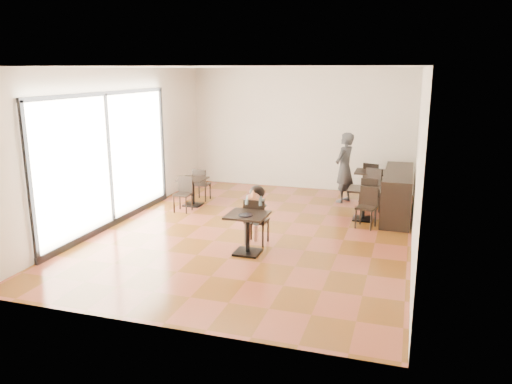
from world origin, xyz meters
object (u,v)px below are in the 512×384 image
at_px(cafe_table_left, 193,192).
at_px(cafe_table_back, 369,186).
at_px(chair_back_a, 373,180).
at_px(child_table, 247,234).
at_px(child, 257,215).
at_px(child_chair, 257,221).
at_px(chair_left_b, 183,195).
at_px(chair_mid_a, 371,195).
at_px(chair_mid_b, 366,208).
at_px(adult_patron, 344,168).
at_px(chair_back_b, 370,188).
at_px(cafe_table_mid, 363,204).
at_px(chair_left_a, 202,184).

xyz_separation_m(cafe_table_left, cafe_table_back, (3.96, 1.71, 0.04)).
bearing_deg(cafe_table_left, chair_back_a, 27.33).
bearing_deg(cafe_table_left, child_table, -49.69).
xyz_separation_m(child, chair_back_a, (1.77, 4.17, -0.10)).
distance_m(child_chair, chair_left_b, 2.73).
relative_size(chair_left_b, chair_back_a, 0.89).
distance_m(cafe_table_left, chair_mid_a, 4.13).
bearing_deg(chair_left_b, cafe_table_back, 30.18).
bearing_deg(chair_left_b, chair_back_a, 33.57).
height_order(chair_mid_b, chair_left_b, chair_mid_b).
xyz_separation_m(adult_patron, chair_back_b, (0.65, -0.25, -0.40)).
relative_size(child, cafe_table_left, 1.67).
xyz_separation_m(cafe_table_mid, cafe_table_left, (-3.98, -0.03, -0.02)).
distance_m(cafe_table_mid, chair_left_a, 4.02).
xyz_separation_m(chair_mid_b, chair_left_b, (-4.09, -0.03, -0.02)).
bearing_deg(adult_patron, chair_left_b, -39.37).
relative_size(child, chair_left_b, 1.39).
xyz_separation_m(cafe_table_mid, chair_back_a, (0.04, 2.04, 0.10)).
relative_size(child, cafe_table_mid, 1.60).
bearing_deg(chair_mid_b, cafe_table_mid, 112.20).
bearing_deg(child_table, cafe_table_mid, 57.01).
bearing_deg(chair_back_a, child, 87.35).
bearing_deg(chair_back_a, chair_mid_a, 113.02).
distance_m(chair_mid_a, chair_mid_b, 1.10).
bearing_deg(child_chair, cafe_table_back, -114.21).
height_order(cafe_table_back, chair_mid_a, chair_mid_a).
bearing_deg(child_chair, chair_back_a, -113.04).
relative_size(chair_mid_a, chair_back_b, 0.93).
bearing_deg(cafe_table_left, chair_left_b, -90.00).
relative_size(adult_patron, chair_left_a, 2.15).
xyz_separation_m(child_table, cafe_table_back, (1.71, 4.36, 0.01)).
height_order(child_table, chair_mid_a, chair_mid_a).
relative_size(chair_mid_b, chair_left_a, 1.05).
xyz_separation_m(cafe_table_mid, cafe_table_back, (-0.03, 1.68, 0.03)).
bearing_deg(cafe_table_back, child_table, -111.45).
bearing_deg(chair_back_a, cafe_table_left, 47.72).
bearing_deg(cafe_table_mid, child, -129.24).
distance_m(adult_patron, chair_back_b, 0.80).
bearing_deg(cafe_table_left, cafe_table_mid, 0.47).
bearing_deg(cafe_table_mid, child_table, -122.99).
xyz_separation_m(cafe_table_left, chair_left_a, (0.00, 0.55, 0.07)).
bearing_deg(chair_left_a, child, 130.72).
height_order(child_chair, cafe_table_left, child_chair).
bearing_deg(chair_back_a, chair_back_b, 110.39).
xyz_separation_m(cafe_table_mid, chair_mid_a, (0.10, 0.55, 0.07)).
bearing_deg(chair_mid_b, chair_left_b, -168.11).
relative_size(adult_patron, chair_back_b, 1.90).
relative_size(child, chair_back_a, 1.23).
bearing_deg(chair_back_b, chair_left_a, -150.92).
bearing_deg(chair_back_b, chair_mid_a, -62.89).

